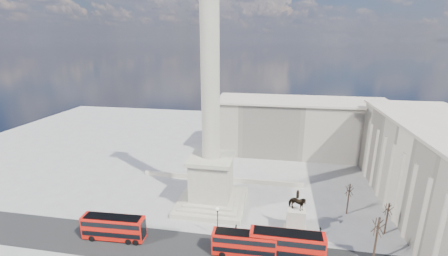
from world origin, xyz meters
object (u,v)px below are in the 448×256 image
object	(u,v)px
red_bus_b	(287,245)
red_bus_c	(244,244)
equestrian_statue	(296,217)
pedestrian_crossing	(236,229)
pedestrian_standing	(320,231)
pedestrian_walking	(297,244)
red_bus_a	(114,227)
victorian_lamp	(218,220)
nelsons_column	(211,147)

from	to	relation	value
red_bus_b	red_bus_c	world-z (taller)	red_bus_b
equestrian_statue	pedestrian_crossing	distance (m)	11.01
red_bus_c	pedestrian_standing	distance (m)	14.81
pedestrian_walking	pedestrian_crossing	size ratio (longest dim) A/B	0.89
red_bus_b	equestrian_statue	size ratio (longest dim) A/B	1.40
pedestrian_standing	red_bus_c	bearing A→B (deg)	-9.83
red_bus_a	pedestrian_crossing	xyz separation A→B (m)	(20.79, 5.15, -1.37)
pedestrian_standing	victorian_lamp	bearing A→B (deg)	-27.66
red_bus_a	victorian_lamp	size ratio (longest dim) A/B	1.82
red_bus_b	pedestrian_walking	bearing A→B (deg)	56.69
pedestrian_walking	red_bus_b	bearing A→B (deg)	-157.91
red_bus_c	pedestrian_crossing	world-z (taller)	red_bus_c
equestrian_statue	pedestrian_crossing	world-z (taller)	equestrian_statue
red_bus_a	equestrian_statue	bearing A→B (deg)	11.37
victorian_lamp	pedestrian_crossing	bearing A→B (deg)	30.35
nelsons_column	pedestrian_standing	world-z (taller)	nelsons_column
equestrian_statue	pedestrian_walking	size ratio (longest dim) A/B	4.95
red_bus_b	pedestrian_walking	world-z (taller)	red_bus_b
equestrian_statue	pedestrian_standing	world-z (taller)	equestrian_statue
nelsons_column	victorian_lamp	size ratio (longest dim) A/B	8.20
red_bus_a	equestrian_statue	xyz separation A→B (m)	(31.30, 7.77, 0.60)
nelsons_column	red_bus_a	xyz separation A→B (m)	(-14.24, -14.54, -10.59)
red_bus_b	equestrian_statue	xyz separation A→B (m)	(1.70, 7.49, 0.43)
victorian_lamp	pedestrian_standing	bearing A→B (deg)	12.55
nelsons_column	pedestrian_standing	distance (m)	25.54
pedestrian_walking	pedestrian_standing	bearing A→B (deg)	10.96
nelsons_column	red_bus_c	world-z (taller)	nelsons_column
nelsons_column	pedestrian_crossing	bearing A→B (deg)	-55.09
red_bus_b	equestrian_statue	world-z (taller)	equestrian_statue
nelsons_column	victorian_lamp	xyz separation A→B (m)	(3.50, -11.18, -9.34)
red_bus_b	equestrian_statue	bearing A→B (deg)	76.93
red_bus_c	pedestrian_crossing	xyz separation A→B (m)	(-2.05, 5.28, -1.23)
nelsons_column	pedestrian_crossing	distance (m)	16.56
pedestrian_walking	red_bus_c	bearing A→B (deg)	165.47
victorian_lamp	pedestrian_crossing	distance (m)	4.41
victorian_lamp	pedestrian_standing	size ratio (longest dim) A/B	3.56
pedestrian_crossing	red_bus_b	bearing A→B (deg)	-149.34
equestrian_statue	red_bus_a	bearing A→B (deg)	-166.07
pedestrian_crossing	victorian_lamp	bearing A→B (deg)	89.96
pedestrian_crossing	pedestrian_standing	bearing A→B (deg)	-112.00
nelsons_column	red_bus_b	world-z (taller)	nelsons_column
victorian_lamp	pedestrian_standing	world-z (taller)	victorian_lamp
red_bus_a	victorian_lamp	xyz separation A→B (m)	(17.74, 3.36, 1.25)
nelsons_column	pedestrian_standing	bearing A→B (deg)	-18.68
red_bus_a	red_bus_c	xyz separation A→B (m)	(22.84, -0.13, -0.14)
red_bus_a	pedestrian_walking	xyz separation A→B (m)	(31.40, 3.04, -1.48)
red_bus_a	red_bus_b	size ratio (longest dim) A/B	0.94
pedestrian_standing	red_bus_a	bearing A→B (deg)	-28.57
equestrian_statue	pedestrian_standing	xyz separation A→B (m)	(4.26, -0.44, -2.08)
red_bus_a	victorian_lamp	bearing A→B (deg)	8.16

